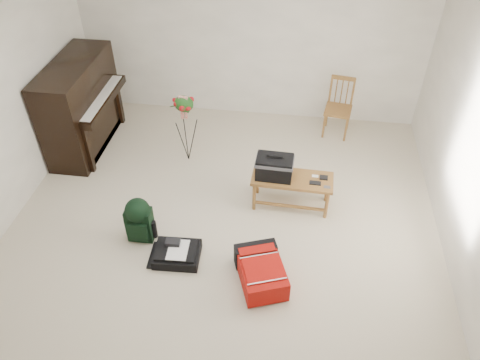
# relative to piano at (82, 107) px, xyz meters

# --- Properties ---
(floor) EXTENTS (5.00, 5.50, 0.01)m
(floor) POSITION_rel_piano_xyz_m (2.19, -1.60, -0.60)
(floor) COLOR beige
(floor) RESTS_ON ground
(ceiling) EXTENTS (5.00, 5.50, 0.01)m
(ceiling) POSITION_rel_piano_xyz_m (2.19, -1.60, 1.90)
(ceiling) COLOR white
(ceiling) RESTS_ON wall_back
(wall_back) EXTENTS (5.00, 0.04, 2.50)m
(wall_back) POSITION_rel_piano_xyz_m (2.19, 1.15, 0.65)
(wall_back) COLOR white
(wall_back) RESTS_ON floor
(piano) EXTENTS (0.71, 1.50, 1.25)m
(piano) POSITION_rel_piano_xyz_m (0.00, 0.00, 0.00)
(piano) COLOR black
(piano) RESTS_ON floor
(bench) EXTENTS (0.97, 0.41, 0.74)m
(bench) POSITION_rel_piano_xyz_m (2.79, -0.91, -0.08)
(bench) COLOR olive
(bench) RESTS_ON floor
(dining_chair) EXTENTS (0.42, 0.42, 0.85)m
(dining_chair) POSITION_rel_piano_xyz_m (3.52, 0.78, -0.18)
(dining_chair) COLOR olive
(dining_chair) RESTS_ON floor
(red_suitcase) EXTENTS (0.62, 0.77, 0.27)m
(red_suitcase) POSITION_rel_piano_xyz_m (2.71, -2.07, -0.45)
(red_suitcase) COLOR #B21707
(red_suitcase) RESTS_ON floor
(black_duffel) EXTENTS (0.51, 0.42, 0.21)m
(black_duffel) POSITION_rel_piano_xyz_m (1.77, -1.93, -0.52)
(black_duffel) COLOR black
(black_duffel) RESTS_ON floor
(green_backpack) EXTENTS (0.29, 0.28, 0.57)m
(green_backpack) POSITION_rel_piano_xyz_m (1.29, -1.69, -0.29)
(green_backpack) COLOR black
(green_backpack) RESTS_ON floor
(flower_stand) EXTENTS (0.35, 0.35, 1.03)m
(flower_stand) POSITION_rel_piano_xyz_m (1.50, -0.17, -0.10)
(flower_stand) COLOR black
(flower_stand) RESTS_ON floor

